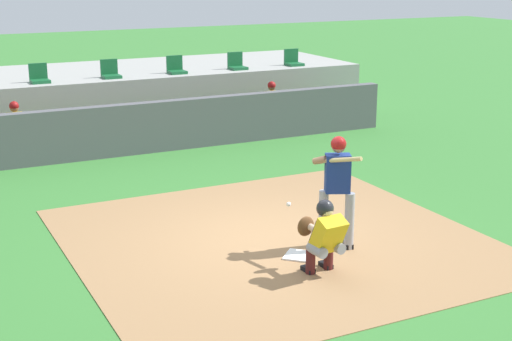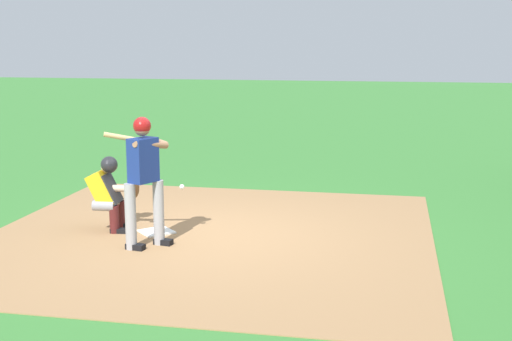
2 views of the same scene
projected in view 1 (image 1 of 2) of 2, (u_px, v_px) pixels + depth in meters
The scene contains 15 objects.
ground_plane at pixel (275, 240), 11.98m from camera, with size 80.00×80.00×0.00m, color #387A33.
dirt_infield at pixel (275, 240), 11.98m from camera, with size 6.40×6.40×0.01m, color #9E754C.
home_plate at pixel (300, 256), 11.29m from camera, with size 0.44×0.44×0.02m, color white.
batter_at_plate at pixel (337, 185), 11.39m from camera, with size 0.58×0.89×1.80m.
catcher_crouched at pixel (324, 234), 10.51m from camera, with size 0.51×1.50×1.13m.
dugout_wall at pixel (146, 128), 17.42m from camera, with size 13.00×0.30×1.20m, color #59595E.
dugout_bench at pixel (134, 135), 18.38m from camera, with size 11.80×0.44×0.45m, color olive.
dugout_player_1 at pixel (17, 129), 16.92m from camera, with size 0.49×0.70×1.30m.
dugout_player_2 at pixel (274, 105), 19.78m from camera, with size 0.49×0.70×1.30m.
stands_platform at pixel (97, 95), 21.18m from camera, with size 15.00×4.40×1.40m, color #9E9E99.
stadium_seat_2 at pixel (39, 77), 18.85m from camera, with size 0.46×0.46×0.48m.
stadium_seat_3 at pixel (110, 73), 19.65m from camera, with size 0.46×0.46×0.48m.
stadium_seat_4 at pixel (176, 68), 20.45m from camera, with size 0.46×0.46×0.48m.
stadium_seat_5 at pixel (237, 64), 21.25m from camera, with size 0.46×0.46×0.48m.
stadium_seat_6 at pixel (293, 61), 22.05m from camera, with size 0.46×0.46×0.48m.
Camera 1 is at (-5.30, -9.91, 4.32)m, focal length 51.84 mm.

